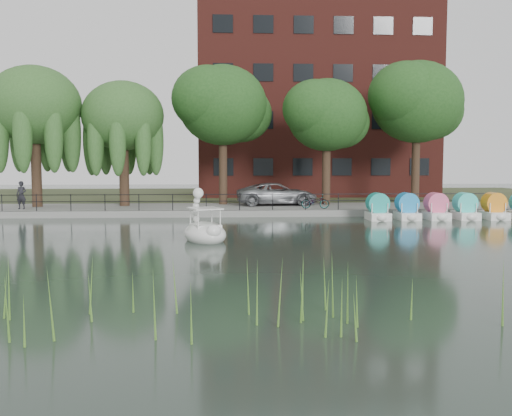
{
  "coord_description": "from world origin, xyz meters",
  "views": [
    {
      "loc": [
        -0.83,
        -20.92,
        3.39
      ],
      "look_at": [
        0.5,
        4.0,
        1.3
      ],
      "focal_mm": 40.0,
      "sensor_mm": 36.0,
      "label": 1
    }
  ],
  "objects": [
    {
      "name": "ground_plane",
      "position": [
        0.0,
        0.0,
        0.0
      ],
      "size": [
        120.0,
        120.0,
        0.0
      ],
      "primitive_type": "plane",
      "color": "#2F3F37"
    },
    {
      "name": "pedal_boat_row",
      "position": [
        12.93,
        11.03,
        0.61
      ],
      "size": [
        11.35,
        1.7,
        1.4
      ],
      "color": "white",
      "rests_on": "ground_plane"
    },
    {
      "name": "apartment_building",
      "position": [
        7.0,
        29.97,
        9.36
      ],
      "size": [
        20.0,
        10.07,
        18.0
      ],
      "color": "#4C1E16",
      "rests_on": "land_strip"
    },
    {
      "name": "minivan",
      "position": [
        2.6,
        17.02,
        1.25
      ],
      "size": [
        3.49,
        6.41,
        1.71
      ],
      "primitive_type": "imported",
      "rotation": [
        0.0,
        0.0,
        1.68
      ],
      "color": "gray",
      "rests_on": "promenade"
    },
    {
      "name": "railing",
      "position": [
        0.0,
        13.25,
        1.15
      ],
      "size": [
        32.0,
        0.05,
        1.0
      ],
      "color": "black",
      "rests_on": "promenade"
    },
    {
      "name": "promenade",
      "position": [
        0.0,
        16.0,
        0.2
      ],
      "size": [
        40.0,
        6.0,
        0.4
      ],
      "primitive_type": "cube",
      "color": "gray",
      "rests_on": "ground_plane"
    },
    {
      "name": "broadleaf_right",
      "position": [
        6.0,
        17.5,
        6.39
      ],
      "size": [
        5.4,
        5.4,
        8.32
      ],
      "color": "#473323",
      "rests_on": "promenade"
    },
    {
      "name": "bicycle",
      "position": [
        4.72,
        14.09,
        0.9
      ],
      "size": [
        0.93,
        1.8,
        1.0
      ],
      "primitive_type": "imported",
      "rotation": [
        0.0,
        0.0,
        1.37
      ],
      "color": "gray",
      "rests_on": "promenade"
    },
    {
      "name": "swan_boat",
      "position": [
        -1.73,
        3.06,
        0.48
      ],
      "size": [
        2.45,
        3.01,
        2.21
      ],
      "rotation": [
        0.0,
        0.0,
        0.36
      ],
      "color": "white",
      "rests_on": "ground_plane"
    },
    {
      "name": "kerb",
      "position": [
        0.0,
        13.05,
        0.2
      ],
      "size": [
        40.0,
        0.25,
        0.4
      ],
      "primitive_type": "cube",
      "color": "gray",
      "rests_on": "ground_plane"
    },
    {
      "name": "pedestrian",
      "position": [
        -13.36,
        14.69,
        1.39
      ],
      "size": [
        0.78,
        0.6,
        1.98
      ],
      "primitive_type": "imported",
      "rotation": [
        0.0,
        0.0,
        6.11
      ],
      "color": "black",
      "rests_on": "promenade"
    },
    {
      "name": "reed_bank",
      "position": [
        2.0,
        -9.5,
        0.6
      ],
      "size": [
        24.0,
        2.4,
        1.2
      ],
      "color": "#669938",
      "rests_on": "ground_plane"
    },
    {
      "name": "broadleaf_center",
      "position": [
        -1.0,
        18.0,
        7.06
      ],
      "size": [
        6.0,
        6.0,
        9.25
      ],
      "color": "#473323",
      "rests_on": "promenade"
    },
    {
      "name": "willow_left",
      "position": [
        -13.0,
        16.5,
        6.87
      ],
      "size": [
        5.88,
        5.88,
        9.01
      ],
      "color": "#473323",
      "rests_on": "promenade"
    },
    {
      "name": "willow_mid",
      "position": [
        -7.5,
        17.0,
        6.25
      ],
      "size": [
        5.32,
        5.32,
        8.15
      ],
      "color": "#473323",
      "rests_on": "promenade"
    },
    {
      "name": "broadleaf_far",
      "position": [
        12.5,
        18.5,
        7.4
      ],
      "size": [
        6.3,
        6.3,
        9.71
      ],
      "color": "#473323",
      "rests_on": "promenade"
    },
    {
      "name": "land_strip",
      "position": [
        0.0,
        30.0,
        0.18
      ],
      "size": [
        60.0,
        22.0,
        0.36
      ],
      "primitive_type": "cube",
      "color": "#47512D",
      "rests_on": "ground_plane"
    }
  ]
}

